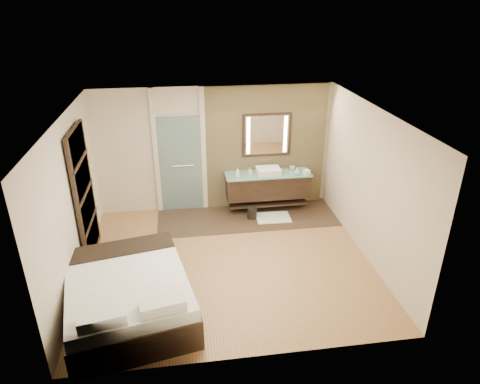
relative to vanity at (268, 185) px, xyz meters
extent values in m
plane|color=olive|center=(-1.10, -1.92, -0.58)|extent=(5.00, 5.00, 0.00)
cube|color=#392C1F|center=(-0.50, -0.32, -0.57)|extent=(3.80, 1.30, 0.01)
cube|color=tan|center=(0.00, 0.29, 0.77)|extent=(2.60, 0.08, 2.70)
cube|color=black|center=(0.00, 0.00, -0.01)|extent=(1.80, 0.50, 0.50)
cube|color=black|center=(0.00, 0.00, -0.40)|extent=(1.71, 0.45, 0.04)
cube|color=#85CBBC|center=(0.00, -0.02, 0.27)|extent=(1.85, 0.55, 0.03)
cube|color=white|center=(0.00, -0.02, 0.35)|extent=(0.50, 0.38, 0.13)
cylinder|color=silver|center=(0.00, 0.17, 0.37)|extent=(0.03, 0.03, 0.18)
cylinder|color=silver|center=(0.00, 0.13, 0.45)|extent=(0.02, 0.10, 0.02)
cube|color=black|center=(0.00, 0.24, 1.07)|extent=(1.06, 0.03, 0.96)
cube|color=white|center=(0.00, 0.23, 1.07)|extent=(0.94, 0.01, 0.84)
cube|color=#FFEABF|center=(-0.40, 0.22, 1.07)|extent=(0.07, 0.01, 0.80)
cube|color=#FFEABF|center=(0.40, 0.22, 1.07)|extent=(0.07, 0.01, 0.80)
cube|color=#9CC5C3|center=(-1.85, 0.28, 0.47)|extent=(0.90, 0.05, 2.10)
cylinder|color=silver|center=(-1.80, 0.23, 0.47)|extent=(0.45, 0.03, 0.03)
cube|color=beige|center=(-2.35, 0.29, 0.77)|extent=(0.10, 0.08, 2.70)
cube|color=beige|center=(-1.35, 0.29, 0.77)|extent=(0.10, 0.08, 2.70)
cube|color=black|center=(-3.53, -1.32, 0.62)|extent=(0.06, 1.20, 2.40)
cube|color=beige|center=(-3.51, -1.32, -0.21)|extent=(0.02, 1.06, 0.52)
cube|color=beige|center=(-3.51, -1.32, 0.38)|extent=(0.02, 1.06, 0.52)
cube|color=beige|center=(-3.51, -1.32, 0.96)|extent=(0.02, 1.06, 0.52)
cube|color=beige|center=(-3.51, -1.32, 1.55)|extent=(0.02, 1.06, 0.52)
cube|color=black|center=(-2.72, -3.07, -0.34)|extent=(2.11, 2.44, 0.47)
cube|color=silver|center=(-2.72, -3.07, -0.01)|extent=(2.04, 2.38, 0.19)
cube|color=black|center=(-2.88, -2.28, 0.09)|extent=(1.73, 0.80, 0.04)
cube|color=silver|center=(-2.92, -3.98, 0.17)|extent=(0.64, 0.43, 0.15)
cube|color=silver|center=(-2.19, -3.84, 0.17)|extent=(0.64, 0.43, 0.15)
cube|color=white|center=(0.04, -0.45, -0.56)|extent=(0.74, 0.53, 0.02)
cylinder|color=black|center=(-0.41, -0.37, -0.45)|extent=(0.23, 0.23, 0.26)
cube|color=white|center=(0.80, -0.17, 0.33)|extent=(0.16, 0.16, 0.10)
imported|color=white|center=(-0.68, -0.11, 0.39)|extent=(0.11, 0.11, 0.21)
imported|color=#B2B2B2|center=(-0.40, -0.02, 0.36)|extent=(0.08, 0.08, 0.15)
imported|color=silver|center=(0.59, -0.16, 0.36)|extent=(0.15, 0.15, 0.15)
imported|color=silver|center=(0.56, 0.11, 0.33)|extent=(0.13, 0.13, 0.09)
camera|label=1|loc=(-1.83, -8.32, 3.81)|focal=32.00mm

